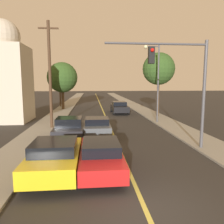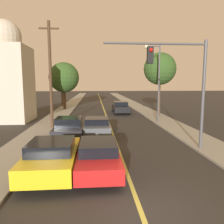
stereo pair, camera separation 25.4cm
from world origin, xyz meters
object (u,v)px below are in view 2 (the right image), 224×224
(tree_right_near, at_px, (160,69))
(car_far_oncoming, at_px, (121,107))
(car_outer_lane_front, at_px, (53,156))
(traffic_signal_mast, at_px, (180,75))
(car_outer_lane_second, at_px, (69,128))
(utility_pole_left, at_px, (50,74))
(streetlamp_right, at_px, (156,74))
(tree_left_far, at_px, (61,74))
(tree_left_near, at_px, (64,78))
(car_near_lane_second, at_px, (97,126))
(domed_building_left, at_px, (7,75))
(car_near_lane_front, at_px, (98,155))

(tree_right_near, bearing_deg, car_far_oncoming, 136.69)
(car_outer_lane_front, distance_m, traffic_signal_mast, 7.97)
(car_outer_lane_second, bearing_deg, utility_pole_left, 117.93)
(car_outer_lane_second, bearing_deg, streetlamp_right, 34.69)
(tree_right_near, bearing_deg, tree_left_far, 136.43)
(car_far_oncoming, height_order, traffic_signal_mast, traffic_signal_mast)
(car_outer_lane_second, relative_size, streetlamp_right, 0.55)
(traffic_signal_mast, bearing_deg, tree_left_far, 112.65)
(traffic_signal_mast, xyz_separation_m, tree_left_near, (-9.10, 20.13, 0.31))
(tree_left_near, bearing_deg, tree_right_near, -34.84)
(car_near_lane_second, relative_size, car_outer_lane_second, 0.96)
(streetlamp_right, xyz_separation_m, tree_right_near, (1.48, 3.59, 0.67))
(traffic_signal_mast, xyz_separation_m, domed_building_left, (-13.46, 10.88, 0.29))
(car_near_lane_front, height_order, car_outer_lane_second, car_outer_lane_second)
(domed_building_left, bearing_deg, tree_left_far, 75.08)
(car_outer_lane_second, bearing_deg, tree_right_near, 44.33)
(car_outer_lane_front, xyz_separation_m, utility_pole_left, (-1.83, 9.57, 3.83))
(traffic_signal_mast, bearing_deg, domed_building_left, 141.05)
(domed_building_left, bearing_deg, streetlamp_right, -9.42)
(streetlamp_right, bearing_deg, car_far_oncoming, 108.47)
(tree_left_near, distance_m, tree_right_near, 14.12)
(car_near_lane_front, bearing_deg, tree_left_near, 101.14)
(traffic_signal_mast, height_order, streetlamp_right, streetlamp_right)
(car_near_lane_second, bearing_deg, utility_pole_left, 144.11)
(streetlamp_right, bearing_deg, tree_right_near, 67.67)
(streetlamp_right, xyz_separation_m, domed_building_left, (-14.46, 2.40, -0.12))
(tree_left_near, height_order, tree_right_near, tree_right_near)
(car_near_lane_front, relative_size, car_outer_lane_front, 1.08)
(car_near_lane_front, distance_m, tree_left_near, 23.47)
(tree_right_near, bearing_deg, utility_pole_left, -153.65)
(car_near_lane_front, distance_m, car_near_lane_second, 6.57)
(tree_left_near, xyz_separation_m, domed_building_left, (-4.36, -9.25, -0.03))
(car_outer_lane_second, relative_size, utility_pole_left, 0.46)
(streetlamp_right, height_order, domed_building_left, domed_building_left)
(car_near_lane_second, height_order, tree_right_near, tree_right_near)
(traffic_signal_mast, relative_size, streetlamp_right, 0.84)
(car_near_lane_front, xyz_separation_m, car_outer_lane_front, (-1.93, -0.29, 0.08))
(traffic_signal_mast, distance_m, domed_building_left, 17.31)
(car_outer_lane_second, relative_size, tree_right_near, 0.56)
(car_near_lane_front, distance_m, car_far_oncoming, 18.61)
(car_outer_lane_front, height_order, utility_pole_left, utility_pole_left)
(car_far_oncoming, height_order, tree_left_far, tree_left_far)
(streetlamp_right, relative_size, domed_building_left, 0.73)
(car_near_lane_second, bearing_deg, tree_left_near, 105.48)
(car_outer_lane_front, bearing_deg, tree_right_near, 58.88)
(car_outer_lane_front, height_order, tree_left_near, tree_left_near)
(car_near_lane_second, relative_size, tree_left_near, 0.57)
(tree_left_near, bearing_deg, traffic_signal_mast, -65.68)
(car_near_lane_second, height_order, tree_left_far, tree_left_far)
(car_far_oncoming, bearing_deg, car_outer_lane_front, 74.63)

